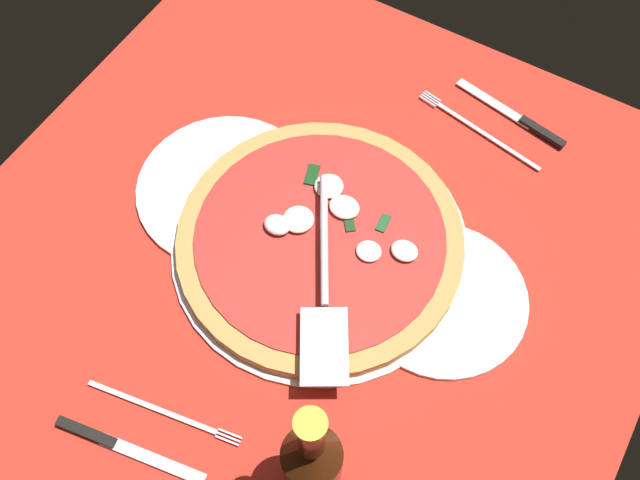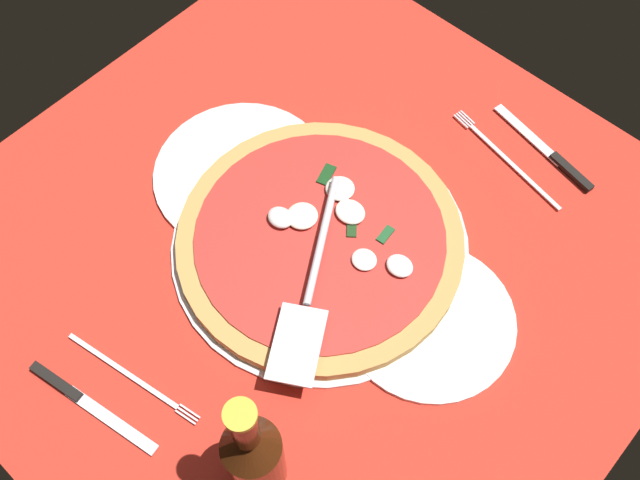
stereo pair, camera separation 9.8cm
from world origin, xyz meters
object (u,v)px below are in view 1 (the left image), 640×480
pizza_server (324,288)px  dinner_plate_right (226,189)px  place_setting_near (500,126)px  pizza (320,239)px  dinner_plate_left (442,298)px  place_setting_far (140,430)px  beer_bottle (312,461)px

pizza_server → dinner_plate_right: bearing=-142.0°
pizza_server → place_setting_near: size_ratio=1.13×
dinner_plate_right → pizza: 16.01cm
dinner_plate_left → pizza: size_ratio=0.58×
pizza_server → place_setting_near: bearing=137.3°
dinner_plate_left → pizza_server: size_ratio=0.83×
dinner_plate_left → dinner_plate_right: 33.46cm
dinner_plate_right → place_setting_far: (-10.34, 33.11, -0.14)cm
beer_bottle → place_setting_near: bearing=-87.8°
dinner_plate_left → beer_bottle: size_ratio=0.93×
place_setting_far → place_setting_near: bearing=64.2°
place_setting_near → dinner_plate_right: bearing=57.0°
dinner_plate_left → place_setting_far: (23.12, 33.38, -0.14)cm
dinner_plate_right → beer_bottle: (-30.67, 27.51, 8.45)cm
dinner_plate_right → pizza_server: (-20.59, 7.94, 4.14)cm
pizza → pizza_server: (-4.66, 7.02, 2.72)cm
dinner_plate_right → beer_bottle: 42.05cm
dinner_plate_right → pizza: bearing=176.7°
beer_bottle → pizza: bearing=-61.0°
place_setting_far → beer_bottle: size_ratio=0.88×
place_setting_near → place_setting_far: bearing=84.6°
dinner_plate_right → pizza: (-15.92, 0.92, 1.42)cm
dinner_plate_right → place_setting_near: bearing=-133.7°
pizza → place_setting_far: (5.58, 32.19, -1.56)cm
dinner_plate_left → dinner_plate_right: bearing=0.5°
beer_bottle → place_setting_far: bearing=15.4°
pizza → beer_bottle: 31.20cm
place_setting_far → dinner_plate_right: bearing=97.6°
pizza → pizza_server: pizza_server is taller
place_setting_near → place_setting_far: same height
pizza_server → dinner_plate_left: bearing=91.6°
dinner_plate_left → dinner_plate_right: same height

